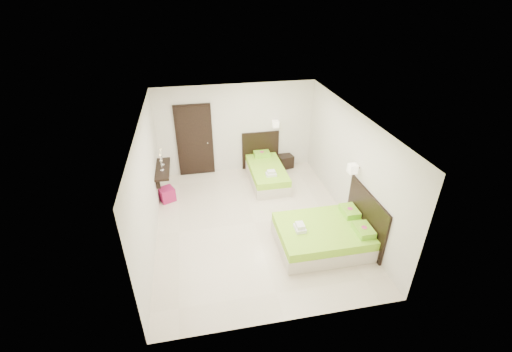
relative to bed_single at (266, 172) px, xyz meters
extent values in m
plane|color=beige|center=(-0.71, -1.90, -0.28)|extent=(5.50, 5.50, 0.00)
cube|color=beige|center=(0.00, -0.08, -0.13)|extent=(0.93, 1.85, 0.30)
cube|color=#7ECA20|center=(0.00, -0.08, 0.11)|extent=(0.92, 1.83, 0.19)
cube|color=black|center=(0.00, 0.82, 0.30)|extent=(1.11, 0.05, 1.16)
cube|color=#83D226|center=(0.00, 0.62, 0.27)|extent=(0.46, 0.31, 0.13)
cylinder|color=#D7327A|center=(0.00, 0.62, 0.33)|extent=(0.11, 0.11, 0.00)
cube|color=white|center=(0.00, -0.59, 0.24)|extent=(0.28, 0.20, 0.07)
cube|color=white|center=(0.00, -0.59, 0.31)|extent=(0.21, 0.15, 0.07)
cube|color=beige|center=(0.41, 0.67, 1.16)|extent=(0.17, 0.17, 0.19)
cylinder|color=#2D2116|center=(0.41, 0.75, 1.16)|extent=(0.03, 0.16, 0.03)
cube|color=beige|center=(0.58, -2.96, -0.12)|extent=(1.92, 1.44, 0.31)
cube|color=#7ECA20|center=(0.58, -2.96, 0.13)|extent=(1.90, 1.43, 0.19)
cube|color=black|center=(1.51, -2.96, 0.32)|extent=(0.05, 1.64, 1.20)
cube|color=#83D226|center=(1.30, -3.30, 0.29)|extent=(0.33, 0.48, 0.13)
cylinder|color=#D7327A|center=(1.30, -3.30, 0.36)|extent=(0.12, 0.12, 0.00)
cube|color=#83D226|center=(1.30, -2.62, 0.29)|extent=(0.33, 0.48, 0.13)
cylinder|color=#D7327A|center=(1.30, -2.62, 0.36)|extent=(0.12, 0.12, 0.00)
cube|color=white|center=(0.05, -2.96, 0.26)|extent=(0.21, 0.29, 0.08)
cube|color=white|center=(0.05, -2.96, 0.34)|extent=(0.16, 0.22, 0.08)
cube|color=beige|center=(1.36, -2.36, 1.21)|extent=(0.17, 0.17, 0.19)
cylinder|color=#2D2116|center=(1.44, -2.36, 1.21)|extent=(0.16, 0.03, 0.03)
cube|color=black|center=(0.74, 0.69, -0.08)|extent=(0.52, 0.48, 0.39)
cube|color=maroon|center=(-2.76, -0.51, -0.10)|extent=(0.47, 0.47, 0.36)
cube|color=black|center=(-1.91, 0.81, 0.77)|extent=(1.02, 0.06, 2.14)
cube|color=black|center=(-1.91, 0.77, 0.77)|extent=(0.88, 0.04, 2.06)
cylinder|color=silver|center=(-1.56, 0.74, 0.72)|extent=(0.03, 0.10, 0.03)
cube|color=black|center=(-2.79, -0.30, 0.54)|extent=(0.35, 1.20, 0.06)
cube|color=black|center=(-2.90, -0.75, 0.39)|extent=(0.10, 0.04, 0.30)
cube|color=black|center=(-2.90, 0.15, 0.39)|extent=(0.10, 0.04, 0.30)
cylinder|color=silver|center=(-2.79, -0.45, 0.58)|extent=(0.10, 0.10, 0.02)
cylinder|color=silver|center=(-2.79, -0.45, 0.70)|extent=(0.02, 0.02, 0.22)
cone|color=silver|center=(-2.79, -0.45, 0.83)|extent=(0.07, 0.07, 0.04)
cylinder|color=white|center=(-2.79, -0.45, 0.93)|extent=(0.02, 0.02, 0.15)
sphere|color=#FFB23F|center=(-2.79, -0.45, 1.01)|extent=(0.02, 0.02, 0.02)
cylinder|color=silver|center=(-2.79, -0.15, 0.58)|extent=(0.10, 0.10, 0.02)
cylinder|color=silver|center=(-2.79, -0.15, 0.70)|extent=(0.02, 0.02, 0.22)
cone|color=silver|center=(-2.79, -0.15, 0.83)|extent=(0.07, 0.07, 0.04)
cylinder|color=white|center=(-2.79, -0.15, 0.93)|extent=(0.02, 0.02, 0.15)
sphere|color=#FFB23F|center=(-2.79, -0.15, 1.01)|extent=(0.02, 0.02, 0.02)
camera|label=1|loc=(-1.92, -8.29, 4.70)|focal=24.00mm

